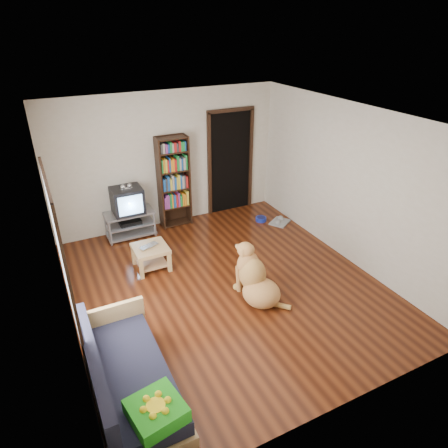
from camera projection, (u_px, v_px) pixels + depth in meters
name	position (u px, v px, depth m)	size (l,w,h in m)	color
ground	(226.00, 286.00, 6.25)	(5.00, 5.00, 0.00)	#59250F
ceiling	(226.00, 118.00, 5.05)	(5.00, 5.00, 0.00)	white
wall_back	(167.00, 160.00, 7.64)	(4.50, 4.50, 0.00)	beige
wall_front	(347.00, 316.00, 3.66)	(4.50, 4.50, 0.00)	beige
wall_left	(58.00, 247.00, 4.76)	(5.00, 5.00, 0.00)	beige
wall_right	(348.00, 184.00, 6.54)	(5.00, 5.00, 0.00)	beige
green_cushion	(156.00, 411.00, 3.69)	(0.47, 0.47, 0.16)	#2B971B
laptop	(151.00, 247.00, 6.49)	(0.32, 0.20, 0.03)	silver
dog_bowl	(261.00, 219.00, 8.22)	(0.22, 0.22, 0.08)	#16289C
grey_rag	(280.00, 222.00, 8.15)	(0.40, 0.32, 0.03)	gray
window	(61.00, 252.00, 4.28)	(0.03, 1.46, 1.70)	white
doorway	(230.00, 160.00, 8.24)	(1.03, 0.05, 2.19)	black
tv_stand	(130.00, 223.00, 7.56)	(0.90, 0.45, 0.50)	#99999E
crt_tv	(127.00, 200.00, 7.36)	(0.55, 0.52, 0.58)	black
bookshelf	(173.00, 177.00, 7.67)	(0.60, 0.30, 1.80)	black
sofa	(128.00, 381.00, 4.29)	(0.80, 1.80, 0.80)	tan
coffee_table	(151.00, 253.00, 6.57)	(0.55, 0.55, 0.40)	tan
dog	(255.00, 280.00, 5.85)	(0.63, 0.99, 0.86)	tan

